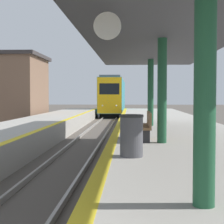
% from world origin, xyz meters
% --- Properties ---
extents(train, '(2.62, 19.45, 4.67)m').
position_xyz_m(train, '(0.00, 46.43, 2.37)').
color(train, black).
rests_on(train, ground).
extents(station_canopy, '(4.78, 19.84, 3.40)m').
position_xyz_m(station_canopy, '(3.19, 9.28, 4.25)').
color(station_canopy, '#1E5133').
rests_on(station_canopy, platform_right).
extents(trash_bin, '(0.57, 0.57, 1.00)m').
position_xyz_m(trash_bin, '(2.24, 6.61, 1.52)').
color(trash_bin, '#4C4C51').
rests_on(trash_bin, platform_right).
extents(bench, '(0.44, 1.95, 0.92)m').
position_xyz_m(bench, '(2.71, 10.01, 1.51)').
color(bench, brown).
rests_on(bench, platform_right).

